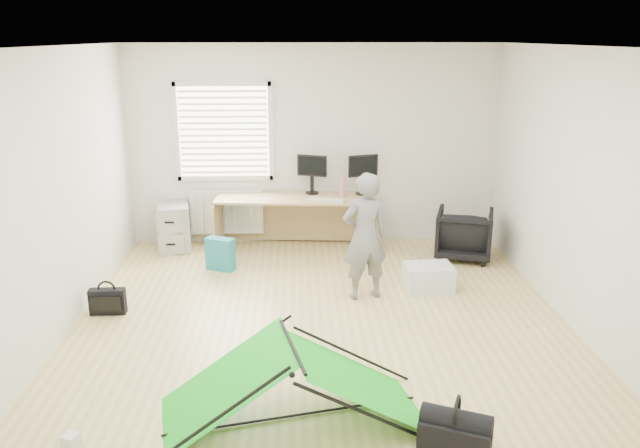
{
  "coord_description": "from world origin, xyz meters",
  "views": [
    {
      "loc": [
        -0.24,
        -5.67,
        2.8
      ],
      "look_at": [
        0.0,
        0.4,
        0.95
      ],
      "focal_mm": 35.0,
      "sensor_mm": 36.0,
      "label": 1
    }
  ],
  "objects_px": {
    "thermos": "(342,187)",
    "duffel_bag": "(455,435)",
    "laptop_bag": "(108,301)",
    "monitor_right": "(363,180)",
    "kite": "(293,382)",
    "filing_cabinet": "(174,227)",
    "office_chair": "(464,234)",
    "desk": "(298,223)",
    "storage_crate": "(428,277)",
    "monitor_left": "(312,180)",
    "person": "(365,237)"
  },
  "relations": [
    {
      "from": "desk",
      "to": "monitor_right",
      "type": "xyz_separation_m",
      "value": [
        0.87,
        0.1,
        0.57
      ]
    },
    {
      "from": "office_chair",
      "to": "laptop_bag",
      "type": "xyz_separation_m",
      "value": [
        -4.15,
        -1.56,
        -0.19
      ]
    },
    {
      "from": "office_chair",
      "to": "laptop_bag",
      "type": "height_order",
      "value": "office_chair"
    },
    {
      "from": "monitor_right",
      "to": "person",
      "type": "distance_m",
      "value": 1.77
    },
    {
      "from": "person",
      "to": "laptop_bag",
      "type": "relative_size",
      "value": 3.85
    },
    {
      "from": "filing_cabinet",
      "to": "storage_crate",
      "type": "bearing_deg",
      "value": -38.03
    },
    {
      "from": "monitor_right",
      "to": "duffel_bag",
      "type": "xyz_separation_m",
      "value": [
        0.21,
        -4.41,
        -0.83
      ]
    },
    {
      "from": "office_chair",
      "to": "duffel_bag",
      "type": "relative_size",
      "value": 1.44
    },
    {
      "from": "office_chair",
      "to": "storage_crate",
      "type": "height_order",
      "value": "office_chair"
    },
    {
      "from": "monitor_right",
      "to": "kite",
      "type": "distance_m",
      "value": 4.16
    },
    {
      "from": "monitor_right",
      "to": "thermos",
      "type": "xyz_separation_m",
      "value": [
        -0.28,
        -0.12,
        -0.06
      ]
    },
    {
      "from": "monitor_left",
      "to": "person",
      "type": "relative_size",
      "value": 0.29
    },
    {
      "from": "person",
      "to": "monitor_right",
      "type": "bearing_deg",
      "value": -111.65
    },
    {
      "from": "desk",
      "to": "kite",
      "type": "bearing_deg",
      "value": -86.47
    },
    {
      "from": "duffel_bag",
      "to": "laptop_bag",
      "type": "bearing_deg",
      "value": 166.77
    },
    {
      "from": "duffel_bag",
      "to": "desk",
      "type": "bearing_deg",
      "value": 128.08
    },
    {
      "from": "monitor_right",
      "to": "duffel_bag",
      "type": "bearing_deg",
      "value": -105.2
    },
    {
      "from": "filing_cabinet",
      "to": "monitor_right",
      "type": "xyz_separation_m",
      "value": [
        2.55,
        0.02,
        0.62
      ]
    },
    {
      "from": "monitor_left",
      "to": "monitor_right",
      "type": "distance_m",
      "value": 0.68
    },
    {
      "from": "thermos",
      "to": "monitor_left",
      "type": "bearing_deg",
      "value": 154.6
    },
    {
      "from": "monitor_right",
      "to": "office_chair",
      "type": "height_order",
      "value": "monitor_right"
    },
    {
      "from": "storage_crate",
      "to": "duffel_bag",
      "type": "bearing_deg",
      "value": -97.94
    },
    {
      "from": "office_chair",
      "to": "filing_cabinet",
      "type": "bearing_deg",
      "value": 10.07
    },
    {
      "from": "office_chair",
      "to": "laptop_bag",
      "type": "distance_m",
      "value": 4.44
    },
    {
      "from": "person",
      "to": "kite",
      "type": "relative_size",
      "value": 0.72
    },
    {
      "from": "office_chair",
      "to": "kite",
      "type": "height_order",
      "value": "office_chair"
    },
    {
      "from": "thermos",
      "to": "duffel_bag",
      "type": "distance_m",
      "value": 4.39
    },
    {
      "from": "laptop_bag",
      "to": "monitor_left",
      "type": "bearing_deg",
      "value": 43.59
    },
    {
      "from": "monitor_left",
      "to": "laptop_bag",
      "type": "bearing_deg",
      "value": -114.91
    },
    {
      "from": "kite",
      "to": "office_chair",
      "type": "bearing_deg",
      "value": 45.18
    },
    {
      "from": "person",
      "to": "desk",
      "type": "bearing_deg",
      "value": -83.04
    },
    {
      "from": "laptop_bag",
      "to": "thermos",
      "type": "bearing_deg",
      "value": 36.31
    },
    {
      "from": "filing_cabinet",
      "to": "storage_crate",
      "type": "relative_size",
      "value": 1.17
    },
    {
      "from": "kite",
      "to": "filing_cabinet",
      "type": "bearing_deg",
      "value": 99.66
    },
    {
      "from": "kite",
      "to": "laptop_bag",
      "type": "distance_m",
      "value": 2.74
    },
    {
      "from": "office_chair",
      "to": "duffel_bag",
      "type": "xyz_separation_m",
      "value": [
        -1.07,
        -3.9,
        -0.22
      ]
    },
    {
      "from": "monitor_right",
      "to": "duffel_bag",
      "type": "relative_size",
      "value": 0.84
    },
    {
      "from": "filing_cabinet",
      "to": "office_chair",
      "type": "relative_size",
      "value": 0.88
    },
    {
      "from": "desk",
      "to": "filing_cabinet",
      "type": "xyz_separation_m",
      "value": [
        -1.67,
        0.08,
        -0.06
      ]
    },
    {
      "from": "kite",
      "to": "monitor_left",
      "type": "bearing_deg",
      "value": 73.98
    },
    {
      "from": "monitor_left",
      "to": "office_chair",
      "type": "height_order",
      "value": "monitor_left"
    },
    {
      "from": "office_chair",
      "to": "person",
      "type": "xyz_separation_m",
      "value": [
        -1.43,
        -1.23,
        0.38
      ]
    },
    {
      "from": "duffel_bag",
      "to": "monitor_right",
      "type": "bearing_deg",
      "value": 116.72
    },
    {
      "from": "thermos",
      "to": "duffel_bag",
      "type": "relative_size",
      "value": 0.55
    },
    {
      "from": "monitor_left",
      "to": "storage_crate",
      "type": "xyz_separation_m",
      "value": [
        1.28,
        -1.64,
        -0.78
      ]
    },
    {
      "from": "filing_cabinet",
      "to": "laptop_bag",
      "type": "distance_m",
      "value": 2.08
    },
    {
      "from": "monitor_right",
      "to": "thermos",
      "type": "relative_size",
      "value": 1.54
    },
    {
      "from": "filing_cabinet",
      "to": "duffel_bag",
      "type": "distance_m",
      "value": 5.19
    },
    {
      "from": "monitor_right",
      "to": "kite",
      "type": "xyz_separation_m",
      "value": [
        -0.93,
        -4.0,
        -0.63
      ]
    },
    {
      "from": "storage_crate",
      "to": "monitor_right",
      "type": "bearing_deg",
      "value": 111.01
    }
  ]
}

